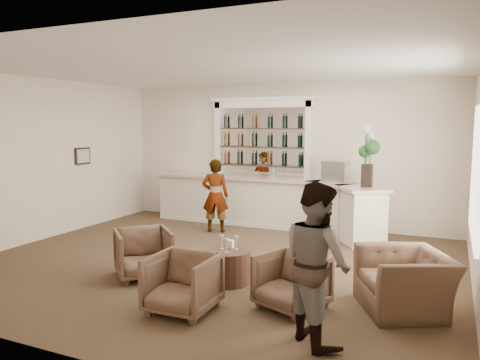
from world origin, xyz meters
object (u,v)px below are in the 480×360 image
Objects in this scene: armchair_right at (291,282)px; espresso_machine at (335,171)px; guest at (317,262)px; armchair_center at (183,283)px; cocktail_table at (228,266)px; sommelier at (215,196)px; armchair_left at (143,253)px; armchair_far at (404,281)px; flower_vase at (368,153)px; bar_counter at (268,203)px.

armchair_right is 4.49m from espresso_machine.
armchair_center is at bearing 41.84° from guest.
espresso_machine is at bearing 79.13° from cocktail_table.
armchair_right is (2.88, -3.42, -0.45)m from sommelier.
cocktail_table is at bearing 6.75° from guest.
armchair_right is 1.56× the size of espresso_machine.
sommelier is at bearing 50.69° from armchair_left.
armchair_right is at bearing 27.76° from armchair_center.
armchair_left is 1.57m from armchair_center.
flower_vase reaches higher than armchair_far.
flower_vase reaches higher than armchair_left.
armchair_left is at bearing -163.98° from armchair_right.
guest reaches higher than armchair_far.
guest is at bearing -87.11° from flower_vase.
armchair_left is at bearing -128.12° from flower_vase.
sommelier is at bearing -6.80° from guest.
cocktail_table is 1.36× the size of espresso_machine.
guest is 1.61m from armchair_far.
armchair_right is (1.23, 0.67, -0.01)m from armchair_center.
sommelier is at bearing -133.85° from bar_counter.
armchair_right is at bearing -25.34° from cocktail_table.
espresso_machine reaches higher than armchair_left.
flower_vase is (3.18, 0.38, 1.00)m from sommelier.
armchair_right is at bearing -10.52° from guest.
armchair_center reaches higher than armchair_right.
bar_counter is 1.30m from sommelier.
armchair_left reaches higher than cocktail_table.
armchair_right is at bearing -81.28° from espresso_machine.
flower_vase reaches higher than armchair_center.
flower_vase is at bearing -43.26° from guest.
guest is 1.53× the size of armchair_far.
armchair_far is 2.28× the size of espresso_machine.
armchair_far is (1.33, 0.56, 0.02)m from armchair_right.
armchair_right is 0.68× the size of armchair_far.
espresso_machine is at bearing 144.06° from flower_vase.
sommelier is (-1.70, 2.86, 0.56)m from cocktail_table.
guest is 2.23× the size of armchair_right.
sommelier is 1.36× the size of flower_vase.
espresso_machine is (-0.98, 5.08, 0.48)m from guest.
bar_counter is 5.08m from armchair_center.
armchair_left is (-3.02, 0.98, -0.51)m from guest.
espresso_machine reaches higher than armchair_far.
flower_vase reaches higher than bar_counter.
cocktail_table is at bearing -32.74° from armchair_left.
armchair_left is at bearing -166.52° from cocktail_table.
armchair_center is 5.17m from espresso_machine.
espresso_machine reaches higher than bar_counter.
armchair_center is (-1.75, 0.06, -0.51)m from guest.
espresso_machine is (-1.79, 3.79, 0.99)m from armchair_far.
espresso_machine is (0.73, 3.79, 1.11)m from cocktail_table.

